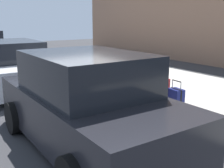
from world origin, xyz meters
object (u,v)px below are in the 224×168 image
Objects in this scene: fire_hydrant at (88,67)px; bollard_post at (76,65)px; suitcase_black_5 at (111,79)px; suitcase_red_1 at (160,92)px; suitcase_navy_0 at (176,100)px; suitcase_navy_7 at (100,75)px; parked_car_charcoal_0 at (87,104)px; suitcase_olive_6 at (105,76)px; suitcase_teal_4 at (124,82)px; suitcase_maroon_2 at (147,90)px; suitcase_silver_3 at (138,83)px; parked_car_white_1 at (10,66)px.

bollard_post is (0.66, 0.15, 0.02)m from fire_hydrant.
suitcase_red_1 is at bearing -179.69° from suitcase_black_5.
bollard_post is (4.78, 0.16, 0.19)m from suitcase_navy_0.
suitcase_navy_7 is 4.47m from parked_car_charcoal_0.
bollard_post is (1.73, 0.17, 0.13)m from suitcase_olive_6.
suitcase_red_1 is at bearing 8.50° from suitcase_navy_0.
fire_hydrant reaches higher than suitcase_teal_4.
suitcase_maroon_2 is 1.05× the size of fire_hydrant.
suitcase_silver_3 is 2.64m from fire_hydrant.
suitcase_silver_3 is 3.03m from parked_car_charcoal_0.
bollard_post is at bearing 9.74° from suitcase_navy_7.
suitcase_navy_7 is at bearing -1.75° from suitcase_teal_4.
suitcase_navy_7 is at bearing -2.52° from suitcase_red_1.
suitcase_navy_0 is at bearing -178.21° from suitcase_black_5.
suitcase_navy_0 is at bearing -179.89° from fire_hydrant.
suitcase_teal_4 is at bearing -3.23° from suitcase_red_1.
suitcase_black_5 is 3.66m from parked_car_charcoal_0.
fire_hydrant is 0.20× the size of parked_car_charcoal_0.
suitcase_navy_7 is 0.66m from fire_hydrant.
suitcase_olive_6 is at bearing -127.31° from parked_car_white_1.
parked_car_charcoal_0 is at bearing 142.61° from suitcase_olive_6.
parked_car_white_1 is at bearing 26.47° from suitcase_navy_0.
suitcase_silver_3 reaches higher than suitcase_navy_0.
fire_hydrant is at bearing 6.53° from suitcase_navy_7.
suitcase_red_1 is 0.23× the size of parked_car_white_1.
suitcase_olive_6 is 0.84× the size of fire_hydrant.
suitcase_navy_7 is at bearing -6.36° from suitcase_olive_6.
suitcase_red_1 is at bearing 176.86° from suitcase_maroon_2.
suitcase_teal_4 is 0.19× the size of parked_car_charcoal_0.
bollard_post is (3.30, 0.22, 0.09)m from suitcase_silver_3.
suitcase_silver_3 is 0.88× the size of suitcase_black_5.
suitcase_red_1 is at bearing -178.82° from bollard_post.
fire_hydrant is at bearing -0.96° from suitcase_red_1.
parked_car_white_1 reaches higher than bollard_post.
suitcase_teal_4 is at bearing 178.25° from suitcase_navy_7.
parked_car_charcoal_0 is (-4.97, 2.30, 0.19)m from bollard_post.
suitcase_teal_4 is 0.95× the size of fire_hydrant.
fire_hydrant is (3.16, -0.03, 0.13)m from suitcase_maroon_2.
bollard_post is at bearing 5.70° from suitcase_olive_6.
suitcase_olive_6 is 0.77× the size of bollard_post.
fire_hydrant is at bearing 1.24° from suitcase_olive_6.
parked_car_charcoal_0 reaches higher than suitcase_navy_0.
suitcase_red_1 is 1.16× the size of suitcase_black_5.
parked_car_charcoal_0 is (-2.23, 2.47, 0.34)m from suitcase_teal_4.
suitcase_teal_4 is at bearing -0.57° from suitcase_navy_0.
suitcase_teal_4 is 3.35m from parked_car_charcoal_0.
suitcase_navy_0 is 0.82× the size of suitcase_black_5.
fire_hydrant reaches higher than suitcase_silver_3.
bollard_post is (4.32, 0.09, 0.10)m from suitcase_red_1.
parked_car_charcoal_0 is (-3.23, 2.47, 0.32)m from suitcase_olive_6.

